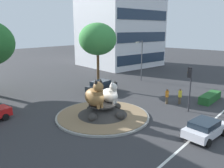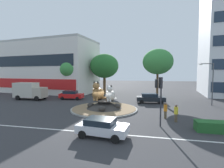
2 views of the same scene
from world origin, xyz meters
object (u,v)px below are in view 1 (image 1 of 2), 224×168
object	(u,v)px
traffic_light_mast	(190,80)
pedestrian_orange_shirt	(167,96)
cat_statue_white	(110,94)
streetlight_arm	(141,58)
pedestrian_yellow_shirt	(180,96)
sedan_on_far_lane	(205,128)
parked_car_right	(101,86)
broadleaf_tree_behind_island	(98,39)
cat_statue_tabby	(95,96)

from	to	relation	value
traffic_light_mast	pedestrian_orange_shirt	xyz separation A→B (m)	(0.89, 2.84, -2.49)
cat_statue_white	streetlight_arm	distance (m)	15.90
pedestrian_yellow_shirt	pedestrian_orange_shirt	distance (m)	1.46
streetlight_arm	sedan_on_far_lane	distance (m)	20.35
traffic_light_mast	pedestrian_yellow_shirt	bearing A→B (deg)	-55.32
streetlight_arm	pedestrian_yellow_shirt	size ratio (longest dim) A/B	3.63
pedestrian_yellow_shirt	parked_car_right	xyz separation A→B (m)	(-2.26, 10.22, -0.12)
streetlight_arm	parked_car_right	xyz separation A→B (m)	(-9.03, 0.18, -3.02)
parked_car_right	traffic_light_mast	bearing A→B (deg)	-92.31
pedestrian_orange_shirt	streetlight_arm	bearing A→B (deg)	-14.34
streetlight_arm	pedestrian_orange_shirt	world-z (taller)	streetlight_arm
sedan_on_far_lane	traffic_light_mast	bearing A→B (deg)	42.96
broadleaf_tree_behind_island	streetlight_arm	size ratio (longest dim) A/B	1.41
cat_statue_tabby	broadleaf_tree_behind_island	bearing A→B (deg)	142.62
pedestrian_yellow_shirt	sedan_on_far_lane	distance (m)	8.24
cat_statue_white	parked_car_right	xyz separation A→B (m)	(5.46, 6.49, -1.29)
cat_statue_tabby	streetlight_arm	bearing A→B (deg)	119.53
broadleaf_tree_behind_island	pedestrian_orange_shirt	size ratio (longest dim) A/B	5.21
cat_statue_white	pedestrian_orange_shirt	size ratio (longest dim) A/B	1.27
traffic_light_mast	parked_car_right	world-z (taller)	traffic_light_mast
cat_statue_white	streetlight_arm	bearing A→B (deg)	114.44
cat_statue_white	traffic_light_mast	world-z (taller)	traffic_light_mast
pedestrian_yellow_shirt	parked_car_right	world-z (taller)	pedestrian_yellow_shirt
cat_statue_white	pedestrian_orange_shirt	bearing A→B (deg)	70.20
cat_statue_tabby	sedan_on_far_lane	distance (m)	9.73
traffic_light_mast	streetlight_arm	size ratio (longest dim) A/B	0.71
broadleaf_tree_behind_island	streetlight_arm	bearing A→B (deg)	-14.16
streetlight_arm	sedan_on_far_lane	world-z (taller)	streetlight_arm
cat_statue_tabby	streetlight_arm	world-z (taller)	streetlight_arm
cat_statue_tabby	pedestrian_yellow_shirt	xyz separation A→B (m)	(9.54, -3.97, -1.36)
cat_statue_white	pedestrian_yellow_shirt	size ratio (longest dim) A/B	1.25
traffic_light_mast	pedestrian_yellow_shirt	world-z (taller)	traffic_light_mast
cat_statue_tabby	sedan_on_far_lane	size ratio (longest dim) A/B	0.64
traffic_light_mast	sedan_on_far_lane	world-z (taller)	traffic_light_mast
streetlight_arm	sedan_on_far_lane	xyz separation A→B (m)	(-13.23, -15.15, -3.08)
cat_statue_white	traffic_light_mast	xyz separation A→B (m)	(5.92, -5.42, 1.29)
cat_statue_white	traffic_light_mast	size ratio (longest dim) A/B	0.48
sedan_on_far_lane	pedestrian_yellow_shirt	bearing A→B (deg)	45.04
pedestrian_yellow_shirt	parked_car_right	distance (m)	10.46
pedestrian_orange_shirt	sedan_on_far_lane	world-z (taller)	pedestrian_orange_shirt
streetlight_arm	traffic_light_mast	bearing A→B (deg)	43.98
sedan_on_far_lane	cat_statue_tabby	bearing A→B (deg)	115.32
traffic_light_mast	pedestrian_orange_shirt	world-z (taller)	traffic_light_mast
pedestrian_orange_shirt	sedan_on_far_lane	bearing A→B (deg)	164.95
parked_car_right	pedestrian_yellow_shirt	bearing A→B (deg)	-82.08
traffic_light_mast	pedestrian_orange_shirt	size ratio (longest dim) A/B	2.64
cat_statue_white	broadleaf_tree_behind_island	distance (m)	11.68
cat_statue_white	streetlight_arm	world-z (taller)	streetlight_arm
traffic_light_mast	pedestrian_orange_shirt	distance (m)	3.88
cat_statue_tabby	streetlight_arm	size ratio (longest dim) A/B	0.41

